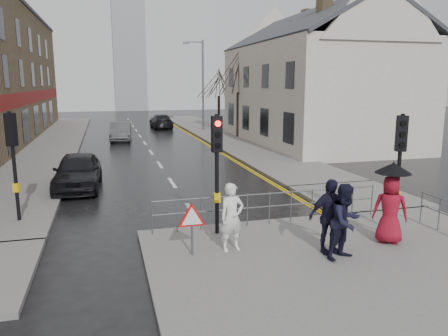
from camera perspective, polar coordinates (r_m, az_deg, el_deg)
ground at (r=12.48m, az=-1.58°, el=-9.46°), size 120.00×120.00×0.00m
near_pavement at (r=10.64m, az=19.62°, el=-13.47°), size 10.00×9.00×0.14m
left_pavement at (r=34.83m, az=-21.34°, el=3.21°), size 4.00×44.00×0.14m
right_pavement at (r=37.76m, az=-0.97°, el=4.52°), size 4.00×40.00×0.14m
pavement_bridge_right at (r=17.61m, az=17.02°, el=-3.58°), size 4.00×4.20×0.14m
building_right_cream at (r=32.85m, az=11.67°, el=11.55°), size 9.00×16.40×10.10m
church_tower at (r=73.63m, az=-12.29°, el=14.42°), size 5.00×5.00×18.00m
traffic_signal_near_left at (r=12.08m, az=-0.94°, el=1.94°), size 0.28×0.27×3.40m
traffic_signal_near_right at (r=13.19m, az=22.01°, el=1.90°), size 0.34×0.33×3.40m
traffic_signal_far_left at (r=14.75m, az=-25.89°, el=2.49°), size 0.34×0.33×3.40m
guard_railing_front at (r=13.32m, az=5.98°, el=-4.30°), size 7.14×0.04×1.00m
warning_sign at (r=10.86m, az=-4.23°, el=-6.83°), size 0.80×0.07×1.35m
street_lamp at (r=40.28m, az=-3.02°, el=11.52°), size 1.83×0.25×8.00m
tree_near at (r=34.90m, az=1.88°, el=12.31°), size 2.40×2.40×6.58m
tree_far at (r=42.73m, az=-0.69°, el=11.13°), size 2.40×2.40×5.64m
pedestrian_a at (r=11.15m, az=1.05°, el=-6.45°), size 0.70×0.51×1.76m
pedestrian_b at (r=11.02m, az=15.59°, el=-6.76°), size 1.10×0.98×1.87m
pedestrian_with_umbrella at (r=12.42m, az=20.96°, el=-4.03°), size 1.08×0.99×2.19m
pedestrian_d at (r=11.29m, az=13.58°, el=-6.14°), size 1.14×0.53×1.91m
car_parked at (r=19.16m, az=-18.55°, el=-0.39°), size 2.00×4.53×1.52m
car_mid at (r=34.52m, az=-13.33°, el=4.67°), size 1.82×4.38×1.41m
car_far at (r=43.28m, az=-8.21°, el=6.07°), size 1.95×4.74×1.37m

